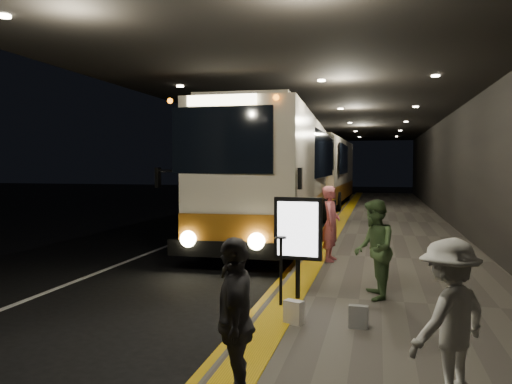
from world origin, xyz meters
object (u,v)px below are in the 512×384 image
at_px(passenger_waiting_green, 374,249).
at_px(passenger_waiting_white, 449,319).
at_px(bag_polka, 358,317).
at_px(bag_plain, 294,312).
at_px(info_sign, 298,231).
at_px(stanchion_post, 281,272).
at_px(coach_main, 278,181).
at_px(passenger_boarding, 331,223).
at_px(passenger_waiting_grey, 235,322).
at_px(coach_second, 324,174).

relative_size(passenger_waiting_green, passenger_waiting_white, 1.08).
bearing_deg(bag_polka, bag_plain, -179.31).
distance_m(passenger_waiting_green, passenger_waiting_white, 3.64).
relative_size(passenger_waiting_green, info_sign, 0.98).
height_order(passenger_waiting_green, stanchion_post, passenger_waiting_green).
distance_m(coach_main, passenger_boarding, 5.35).
xyz_separation_m(passenger_waiting_white, bag_polka, (-0.93, 1.92, -0.63)).
xyz_separation_m(passenger_waiting_grey, info_sign, (-0.01, 3.85, 0.36)).
bearing_deg(passenger_boarding, stanchion_post, 177.17).
bearing_deg(passenger_boarding, coach_second, 9.96).
xyz_separation_m(bag_polka, bag_plain, (-0.91, -0.01, 0.01)).
xyz_separation_m(coach_main, passenger_waiting_grey, (2.02, -12.17, -0.94)).
bearing_deg(stanchion_post, bag_polka, -33.50).
bearing_deg(passenger_waiting_green, passenger_waiting_grey, -23.18).
height_order(coach_main, stanchion_post, coach_main).
height_order(coach_main, passenger_boarding, coach_main).
bearing_deg(bag_polka, coach_second, 97.27).
bearing_deg(passenger_waiting_grey, coach_second, 170.27).
relative_size(coach_second, stanchion_post, 11.16).
bearing_deg(passenger_boarding, passenger_waiting_grey, -178.36).
xyz_separation_m(coach_second, bag_polka, (2.94, -23.05, -1.56)).
bearing_deg(info_sign, coach_second, 99.55).
bearing_deg(passenger_waiting_green, passenger_waiting_white, 5.03).
xyz_separation_m(passenger_waiting_white, stanchion_post, (-2.19, 2.75, -0.23)).
xyz_separation_m(bag_polka, info_sign, (-1.06, 1.30, 1.01)).
xyz_separation_m(coach_main, passenger_waiting_green, (3.26, -7.98, -0.90)).
xyz_separation_m(passenger_waiting_white, passenger_waiting_grey, (-1.98, -0.63, 0.02)).
bearing_deg(stanchion_post, passenger_waiting_white, -51.44).
bearing_deg(passenger_waiting_green, bag_polka, -13.34).
relative_size(passenger_boarding, passenger_waiting_grey, 1.11).
bearing_deg(info_sign, passenger_waiting_grey, -85.21).
bearing_deg(info_sign, bag_plain, -78.86).
height_order(coach_main, bag_polka, coach_main).
relative_size(coach_main, stanchion_post, 11.48).
distance_m(coach_second, bag_polka, 23.29).
relative_size(bag_plain, stanchion_post, 0.30).
xyz_separation_m(passenger_boarding, stanchion_post, (-0.43, -4.00, -0.33)).
relative_size(passenger_boarding, passenger_waiting_white, 1.13).
bearing_deg(bag_plain, bag_polka, 0.69).
relative_size(bag_plain, info_sign, 0.19).
bearing_deg(coach_second, bag_polka, -81.49).
bearing_deg(passenger_waiting_green, bag_plain, -40.32).
height_order(bag_plain, stanchion_post, stanchion_post).
xyz_separation_m(passenger_boarding, bag_plain, (-0.08, -4.85, -0.72)).
bearing_deg(passenger_boarding, bag_polka, -166.93).
distance_m(coach_main, passenger_waiting_green, 8.67).
bearing_deg(passenger_waiting_grey, coach_main, 175.45).
distance_m(info_sign, stanchion_post, 0.80).
xyz_separation_m(passenger_waiting_grey, bag_plain, (0.14, 2.53, -0.64)).
xyz_separation_m(passenger_waiting_grey, bag_polka, (1.05, 2.55, -0.64)).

